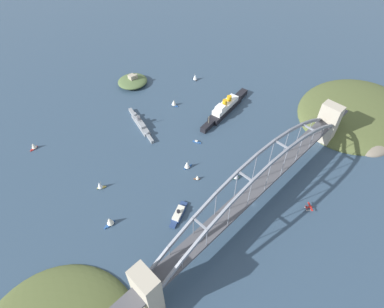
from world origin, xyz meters
TOP-DOWN VIEW (x-y plane):
  - ground_plane at (0.00, 0.00)m, footprint 1400.00×1400.00m
  - harbor_arch_bridge at (0.00, -0.00)m, footprint 307.57×20.38m
  - headland_east_shore at (194.67, -8.69)m, footprint 159.06×130.91m
  - ocean_liner at (86.27, 108.92)m, footprint 97.30×22.96m
  - naval_cruiser at (-4.49, 160.96)m, footprint 21.64×66.01m
  - harbor_ferry_steamer at (-57.11, 40.31)m, footprint 28.35×16.62m
  - fort_island_mid_harbor at (42.87, 237.48)m, footprint 40.12×38.64m
  - seaplane_taxiing_near_bridge at (31.43, -38.91)m, footprint 8.21×8.75m
  - small_boat_0 at (-105.65, 75.85)m, footprint 11.03×6.38m
  - small_boat_1 at (21.96, 95.04)m, footprint 5.07×9.36m
  - small_boat_2 at (109.99, 184.38)m, footprint 6.65×10.06m
  - small_boat_3 at (-15.44, 57.44)m, footprint 5.38×5.70m
  - small_boat_4 at (-109.68, 213.33)m, footprint 9.26×6.19m
  - small_boat_5 at (-11.81, 75.64)m, footprint 9.84×5.74m
  - small_boat_6 at (12.40, 31.53)m, footprint 9.24×7.26m
  - small_boat_7 at (-89.44, 115.86)m, footprint 8.26×6.39m
  - small_boat_8 at (49.83, 162.42)m, footprint 6.51×9.99m

SIDE VIEW (x-z plane):
  - ground_plane at x=0.00m, z-range 0.00..0.00m
  - headland_east_shore at x=194.67m, z-range -13.66..13.66m
  - small_boat_1 at x=21.96m, z-range -0.35..2.06m
  - harbor_ferry_steamer at x=-57.11m, z-range -1.47..5.73m
  - seaplane_taxiing_near_bridge at x=31.43m, z-range -0.41..4.69m
  - small_boat_3 at x=-15.44m, z-range -0.21..5.78m
  - naval_cruiser at x=-4.49m, z-range -5.48..11.37m
  - small_boat_4 at x=-109.68m, z-range -0.33..7.98m
  - small_boat_8 at x=49.83m, z-range -0.30..8.76m
  - small_boat_6 at x=12.40m, z-range -0.24..9.03m
  - small_boat_2 at x=109.99m, z-range -0.35..9.30m
  - fort_island_mid_harbor at x=42.87m, z-range -2.78..11.85m
  - small_boat_5 at x=-11.81m, z-range -0.38..9.52m
  - small_boat_7 at x=-89.44m, z-range -0.32..9.71m
  - small_boat_0 at x=-105.65m, z-range -0.40..9.81m
  - ocean_liner at x=86.27m, z-range -3.54..14.98m
  - harbor_arch_bridge at x=0.00m, z-range -4.99..58.22m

